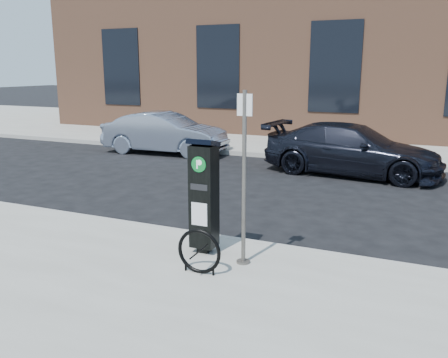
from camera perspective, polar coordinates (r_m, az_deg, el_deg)
The scene contains 10 objects.
ground at distance 8.45m, azimuth -3.46°, elevation -7.33°, with size 120.00×120.00×0.00m, color black.
sidewalk_far at distance 21.54m, azimuth 13.81°, elevation 5.11°, with size 60.00×12.00×0.15m, color gray.
curb_near at distance 8.41m, azimuth -3.53°, elevation -6.90°, with size 60.00×0.12×0.16m, color #9E9B93.
curb_far at distance 15.75m, azimuth 9.94°, elevation 2.44°, with size 60.00×0.12×0.16m, color #9E9B93.
building at distance 24.33m, azimuth 15.65°, elevation 15.52°, with size 28.00×10.05×8.25m.
parking_kiosk at distance 7.26m, azimuth -2.43°, elevation -1.89°, with size 0.41×0.36×1.80m.
sign_pole at distance 6.74m, azimuth 2.42°, elevation -0.19°, with size 0.22×0.20×2.52m.
bike_rack at distance 6.68m, azimuth -3.01°, elevation -8.71°, with size 0.66×0.07×0.65m.
car_silver at distance 16.96m, azimuth -7.14°, elevation 5.52°, with size 1.53×4.40×1.45m, color gray.
car_dark at distance 13.90m, azimuth 15.13°, elevation 3.45°, with size 2.01×4.95×1.44m, color black.
Camera 1 is at (3.64, -7.03, 2.96)m, focal length 38.00 mm.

